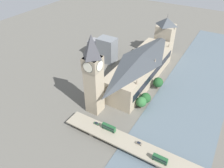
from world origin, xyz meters
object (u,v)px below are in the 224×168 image
victoria_tower (165,37)px  car_northbound_mid (96,123)px  double_decker_bus_lead (109,127)px  clock_tower (93,74)px  double_decker_bus_rear (160,159)px  parliament_hall (141,67)px  road_bridge (161,159)px  car_northbound_tail (139,143)px

victoria_tower → car_northbound_mid: bearing=89.9°
double_decker_bus_lead → car_northbound_mid: (11.46, -0.19, -1.99)m
clock_tower → double_decker_bus_lead: clock_tower is taller
double_decker_bus_rear → car_northbound_mid: 55.10m
car_northbound_mid → victoria_tower: bearing=-90.1°
victoria_tower → double_decker_bus_lead: (-11.11, 147.73, -15.77)m
double_decker_bus_rear → car_northbound_mid: double_decker_bus_rear is taller
clock_tower → victoria_tower: bearing=-96.0°
clock_tower → double_decker_bus_lead: bearing=144.1°
parliament_hall → double_decker_bus_lead: bearing=97.8°
double_decker_bus_rear → double_decker_bus_lead: bearing=-8.4°
double_decker_bus_rear → parliament_hall: bearing=-58.1°
parliament_hall → clock_tower: clock_tower is taller
clock_tower → victoria_tower: 131.23m
parliament_hall → clock_tower: size_ratio=1.51×
parliament_hall → car_northbound_mid: bearing=89.7°
clock_tower → double_decker_bus_rear: size_ratio=6.81×
road_bridge → parliament_hall: bearing=-57.0°
victoria_tower → double_decker_bus_lead: victoria_tower is taller
car_northbound_mid → car_northbound_tail: size_ratio=0.96×
victoria_tower → car_northbound_tail: bearing=103.8°
road_bridge → car_northbound_tail: 18.37m
road_bridge → double_decker_bus_rear: double_decker_bus_rear is taller
car_northbound_mid → double_decker_bus_rear: bearing=173.1°
road_bridge → car_northbound_mid: 55.00m
clock_tower → road_bridge: 78.86m
parliament_hall → double_decker_bus_lead: 82.03m
car_northbound_mid → car_northbound_tail: (-36.78, 0.52, -0.02)m
clock_tower → double_decker_bus_rear: bearing=160.3°
road_bridge → car_northbound_tail: (18.09, -2.70, 1.61)m
road_bridge → car_northbound_tail: bearing=-8.5°
victoria_tower → double_decker_bus_rear: victoria_tower is taller
road_bridge → double_decker_bus_rear: bearing=86.5°
double_decker_bus_lead → car_northbound_mid: bearing=-1.0°
double_decker_bus_lead → car_northbound_tail: 25.40m
clock_tower → car_northbound_tail: 62.17m
parliament_hall → road_bridge: parliament_hall is taller
double_decker_bus_lead → car_northbound_tail: (-25.32, 0.32, -2.01)m
parliament_hall → clock_tower: bearing=77.6°
clock_tower → victoria_tower: clock_tower is taller
road_bridge → car_northbound_mid: (54.88, -3.22, 1.63)m
double_decker_bus_rear → car_northbound_tail: bearing=-18.7°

